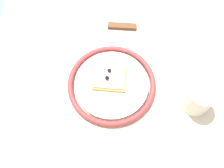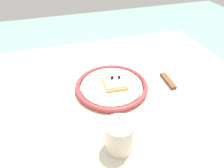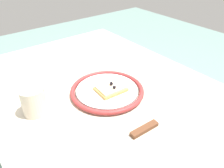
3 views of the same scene
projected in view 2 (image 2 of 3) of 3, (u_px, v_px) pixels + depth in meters
dining_table at (107, 113)px, 0.77m from camera, size 1.03×0.74×0.77m
plate at (112, 86)px, 0.70m from camera, size 0.25×0.25×0.02m
pizza_slice_near at (114, 81)px, 0.70m from camera, size 0.08×0.10×0.03m
knife at (164, 76)px, 0.75m from camera, size 0.03×0.24×0.01m
fork at (51, 103)px, 0.64m from camera, size 0.05×0.20×0.00m
cup at (119, 136)px, 0.49m from camera, size 0.07×0.07×0.09m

